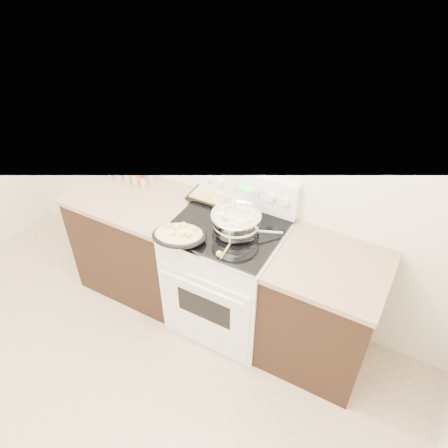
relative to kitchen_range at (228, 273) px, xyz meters
The scene contains 9 objects.
counter_left 0.83m from the kitchen_range, behind, with size 0.93×0.67×0.92m.
counter_right 0.73m from the kitchen_range, ahead, with size 0.73×0.67×0.92m.
kitchen_range is the anchor object (origin of this frame).
mixing_bowl 0.54m from the kitchen_range, 20.55° to the right, with size 0.37×0.37×0.19m.
roasting_pan 0.61m from the kitchen_range, 126.09° to the right, with size 0.43×0.37×0.11m.
baking_sheet 0.58m from the kitchen_range, 127.61° to the left, with size 0.44×0.31×0.06m.
wooden_spoon 0.53m from the kitchen_range, 67.98° to the right, with size 0.05×0.28×0.04m.
blue_ladle 0.53m from the kitchen_range, 11.59° to the right, with size 0.22×0.18×0.09m.
spice_jars 1.09m from the kitchen_range, behind, with size 0.39×0.15×0.13m.
Camera 1 is at (1.45, -0.61, 2.80)m, focal length 35.00 mm.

